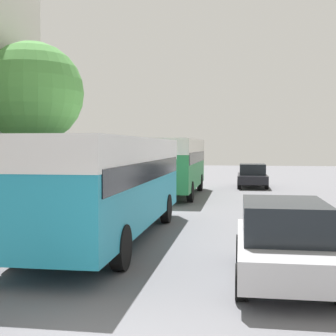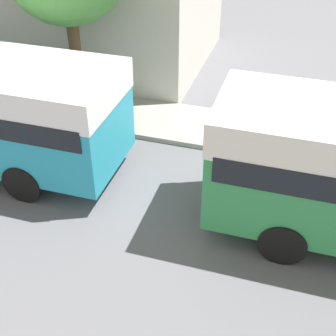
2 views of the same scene
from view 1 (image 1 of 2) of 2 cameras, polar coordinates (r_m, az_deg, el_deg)
The scene contains 5 objects.
bus_lead at distance 13.45m, azimuth -7.30°, elevation -0.68°, with size 2.63×10.28×2.92m.
bus_following at distance 25.27m, azimuth 0.83°, elevation 1.10°, with size 2.56×9.09×3.06m.
car_crossing at distance 9.71m, azimuth 13.95°, elevation -8.50°, with size 1.90×4.35×1.59m.
car_far_curb at distance 30.88m, azimuth 10.24°, elevation -0.86°, with size 1.91×4.44×1.53m.
street_tree at distance 17.05m, azimuth -16.15°, elevation 8.72°, with size 3.51×3.51×6.14m.
Camera 1 is at (1.88, -4.64, 2.69)m, focal length 50.00 mm.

